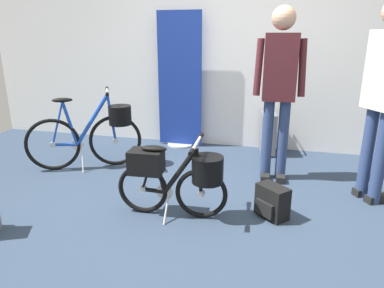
{
  "coord_description": "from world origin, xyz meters",
  "views": [
    {
      "loc": [
        0.67,
        -2.6,
        1.49
      ],
      "look_at": [
        -0.06,
        0.29,
        0.55
      ],
      "focal_mm": 32.46,
      "sensor_mm": 36.0,
      "label": 1
    }
  ],
  "objects_px": {
    "visitor_near_wall": "(279,84)",
    "handbag_on_floor": "(272,202)",
    "folding_bike_foreground": "(177,175)",
    "display_bike_left": "(95,132)",
    "rolling_suitcase": "(268,133)",
    "floor_banner_stand": "(180,88)"
  },
  "relations": [
    {
      "from": "folding_bike_foreground",
      "to": "display_bike_left",
      "type": "xyz_separation_m",
      "value": [
        -1.25,
        0.89,
        0.05
      ]
    },
    {
      "from": "floor_banner_stand",
      "to": "handbag_on_floor",
      "type": "xyz_separation_m",
      "value": [
        1.32,
        -1.77,
        -0.67
      ]
    },
    {
      "from": "visitor_near_wall",
      "to": "display_bike_left",
      "type": "bearing_deg",
      "value": -175.63
    },
    {
      "from": "visitor_near_wall",
      "to": "handbag_on_floor",
      "type": "bearing_deg",
      "value": -88.77
    },
    {
      "from": "floor_banner_stand",
      "to": "folding_bike_foreground",
      "type": "xyz_separation_m",
      "value": [
        0.53,
        -1.94,
        -0.43
      ]
    },
    {
      "from": "folding_bike_foreground",
      "to": "display_bike_left",
      "type": "bearing_deg",
      "value": 144.42
    },
    {
      "from": "folding_bike_foreground",
      "to": "visitor_near_wall",
      "type": "distance_m",
      "value": 1.45
    },
    {
      "from": "floor_banner_stand",
      "to": "display_bike_left",
      "type": "relative_size",
      "value": 1.54
    },
    {
      "from": "folding_bike_foreground",
      "to": "display_bike_left",
      "type": "height_order",
      "value": "display_bike_left"
    },
    {
      "from": "rolling_suitcase",
      "to": "handbag_on_floor",
      "type": "height_order",
      "value": "rolling_suitcase"
    },
    {
      "from": "display_bike_left",
      "to": "folding_bike_foreground",
      "type": "bearing_deg",
      "value": -35.58
    },
    {
      "from": "handbag_on_floor",
      "to": "rolling_suitcase",
      "type": "bearing_deg",
      "value": 94.0
    },
    {
      "from": "floor_banner_stand",
      "to": "visitor_near_wall",
      "type": "xyz_separation_m",
      "value": [
        1.3,
        -0.9,
        0.21
      ]
    },
    {
      "from": "floor_banner_stand",
      "to": "display_bike_left",
      "type": "bearing_deg",
      "value": -124.13
    },
    {
      "from": "visitor_near_wall",
      "to": "rolling_suitcase",
      "type": "height_order",
      "value": "visitor_near_wall"
    },
    {
      "from": "handbag_on_floor",
      "to": "floor_banner_stand",
      "type": "bearing_deg",
      "value": 126.77
    },
    {
      "from": "folding_bike_foreground",
      "to": "rolling_suitcase",
      "type": "relative_size",
      "value": 1.15
    },
    {
      "from": "folding_bike_foreground",
      "to": "handbag_on_floor",
      "type": "height_order",
      "value": "folding_bike_foreground"
    },
    {
      "from": "visitor_near_wall",
      "to": "handbag_on_floor",
      "type": "distance_m",
      "value": 1.24
    },
    {
      "from": "folding_bike_foreground",
      "to": "visitor_near_wall",
      "type": "height_order",
      "value": "visitor_near_wall"
    },
    {
      "from": "rolling_suitcase",
      "to": "handbag_on_floor",
      "type": "bearing_deg",
      "value": -86.0
    },
    {
      "from": "floor_banner_stand",
      "to": "folding_bike_foreground",
      "type": "height_order",
      "value": "floor_banner_stand"
    }
  ]
}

